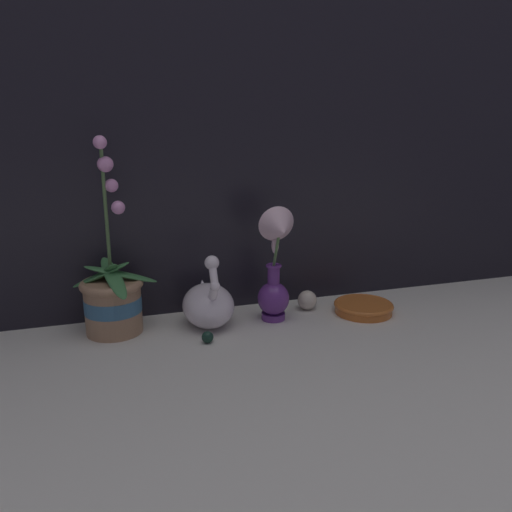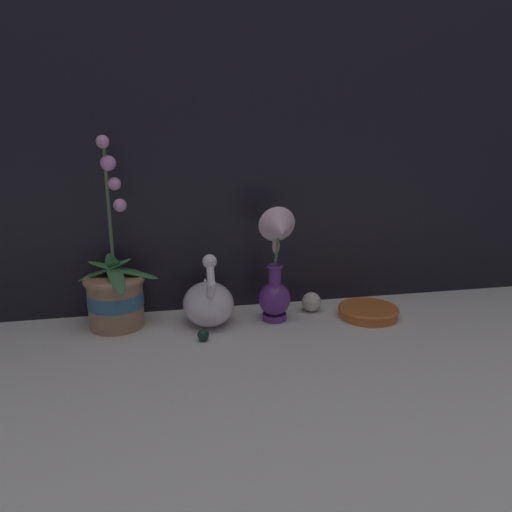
# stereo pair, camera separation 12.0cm
# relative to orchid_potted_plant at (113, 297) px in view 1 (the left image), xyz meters

# --- Properties ---
(ground_plane) EXTENTS (2.80, 2.80, 0.00)m
(ground_plane) POSITION_rel_orchid_potted_plant_xyz_m (0.33, -0.19, -0.09)
(ground_plane) COLOR beige
(window_backdrop) EXTENTS (2.80, 0.03, 1.20)m
(window_backdrop) POSITION_rel_orchid_potted_plant_xyz_m (0.33, 0.10, 0.51)
(window_backdrop) COLOR black
(window_backdrop) RESTS_ON ground_plane
(orchid_potted_plant) EXTENTS (0.20, 0.19, 0.46)m
(orchid_potted_plant) POSITION_rel_orchid_potted_plant_xyz_m (0.00, 0.00, 0.00)
(orchid_potted_plant) COLOR #9E7556
(orchid_potted_plant) RESTS_ON ground_plane
(swan_figurine) EXTENTS (0.13, 0.19, 0.19)m
(swan_figurine) POSITION_rel_orchid_potted_plant_xyz_m (0.22, -0.03, -0.03)
(swan_figurine) COLOR white
(swan_figurine) RESTS_ON ground_plane
(blue_vase) EXTENTS (0.09, 0.12, 0.29)m
(blue_vase) POSITION_rel_orchid_potted_plant_xyz_m (0.39, -0.05, 0.05)
(blue_vase) COLOR #602D7F
(blue_vase) RESTS_ON ground_plane
(glass_sphere) EXTENTS (0.05, 0.05, 0.05)m
(glass_sphere) POSITION_rel_orchid_potted_plant_xyz_m (0.50, 0.00, -0.06)
(glass_sphere) COLOR beige
(glass_sphere) RESTS_ON ground_plane
(amber_dish) EXTENTS (0.16, 0.16, 0.03)m
(amber_dish) POSITION_rel_orchid_potted_plant_xyz_m (0.63, -0.07, -0.07)
(amber_dish) COLOR #C66628
(amber_dish) RESTS_ON ground_plane
(glass_bauble) EXTENTS (0.03, 0.03, 0.03)m
(glass_bauble) POSITION_rel_orchid_potted_plant_xyz_m (0.20, -0.13, -0.08)
(glass_bauble) COLOR #142D23
(glass_bauble) RESTS_ON ground_plane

